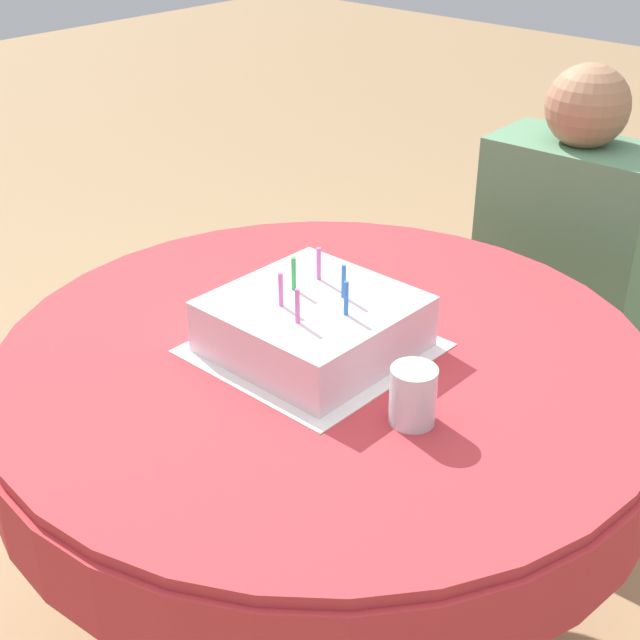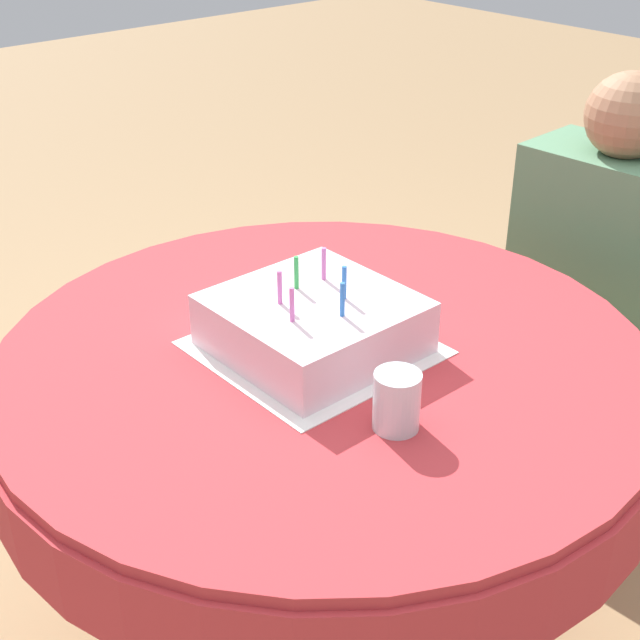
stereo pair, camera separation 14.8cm
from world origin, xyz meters
The scene contains 6 objects.
dining_table centered at (0.00, 0.00, 0.65)m, with size 1.14×1.14×0.74m.
chair centered at (0.00, 0.93, 0.46)m, with size 0.44×0.44×0.85m.
person centered at (0.00, 0.84, 0.64)m, with size 0.40×0.33×1.07m.
napkin centered at (-0.02, -0.01, 0.74)m, with size 0.35×0.35×0.00m.
birthday_cake centered at (-0.02, -0.01, 0.79)m, with size 0.30×0.30×0.15m.
drinking_glass centered at (0.24, -0.07, 0.78)m, with size 0.07×0.07×0.09m.
Camera 2 is at (0.97, -0.86, 1.52)m, focal length 50.00 mm.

